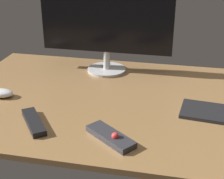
{
  "coord_description": "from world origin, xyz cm",
  "views": [
    {
      "loc": [
        17.55,
        -116.03,
        60.75
      ],
      "look_at": [
        -6.34,
        -4.57,
        8.0
      ],
      "focal_mm": 55.1,
      "sensor_mm": 36.0,
      "label": 1
    }
  ],
  "objects_px": {
    "monitor": "(106,20)",
    "computer_mouse": "(1,93)",
    "tv_remote": "(34,122)",
    "media_remote": "(111,136)"
  },
  "relations": [
    {
      "from": "computer_mouse",
      "to": "tv_remote",
      "type": "height_order",
      "value": "computer_mouse"
    },
    {
      "from": "computer_mouse",
      "to": "media_remote",
      "type": "bearing_deg",
      "value": -27.22
    },
    {
      "from": "tv_remote",
      "to": "computer_mouse",
      "type": "bearing_deg",
      "value": -165.51
    },
    {
      "from": "media_remote",
      "to": "computer_mouse",
      "type": "bearing_deg",
      "value": -165.48
    },
    {
      "from": "monitor",
      "to": "media_remote",
      "type": "distance_m",
      "value": 0.62
    },
    {
      "from": "computer_mouse",
      "to": "tv_remote",
      "type": "relative_size",
      "value": 0.58
    },
    {
      "from": "monitor",
      "to": "media_remote",
      "type": "relative_size",
      "value": 3.3
    },
    {
      "from": "computer_mouse",
      "to": "tv_remote",
      "type": "distance_m",
      "value": 0.27
    },
    {
      "from": "tv_remote",
      "to": "media_remote",
      "type": "bearing_deg",
      "value": 46.11
    },
    {
      "from": "monitor",
      "to": "computer_mouse",
      "type": "xyz_separation_m",
      "value": [
        -0.34,
        -0.35,
        -0.22
      ]
    }
  ]
}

